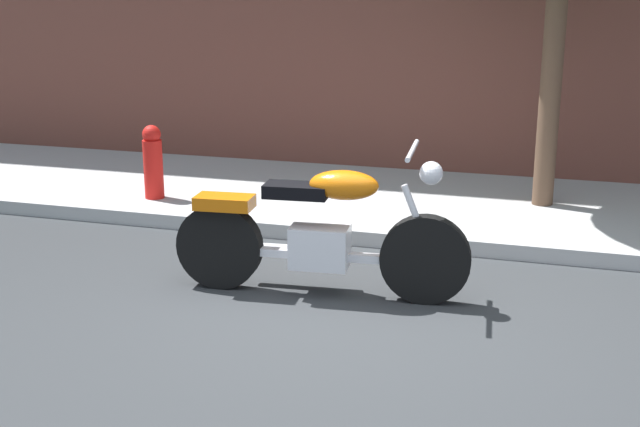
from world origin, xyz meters
TOP-DOWN VIEW (x-y plane):
  - ground_plane at (0.00, 0.00)m, footprint 60.00×60.00m
  - sidewalk at (0.00, 2.89)m, footprint 22.33×2.68m
  - motorcycle at (-0.35, 0.31)m, footprint 2.27×0.70m
  - fire_hydrant at (-2.69, 2.12)m, footprint 0.20×0.20m

SIDE VIEW (x-z plane):
  - ground_plane at x=0.00m, z-range 0.00..0.00m
  - sidewalk at x=0.00m, z-range 0.00..0.14m
  - fire_hydrant at x=-2.69m, z-range 0.00..0.91m
  - motorcycle at x=-0.35m, z-range -0.11..1.06m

